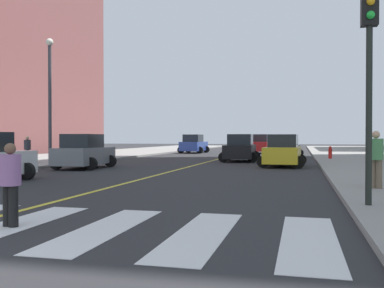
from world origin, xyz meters
TOP-DOWN VIEW (x-y plane):
  - lane_divider_paint at (0.00, 40.00)m, footprint 0.16×80.00m
  - car_blue_nearest at (-5.02, 42.58)m, footprint 2.90×4.54m
  - car_silver_third at (5.18, 38.47)m, footprint 2.51×3.92m
  - car_red_fourth at (1.96, 43.62)m, footprint 2.95×4.59m
  - car_gray_fifth at (-5.18, 18.23)m, footprint 2.67×4.20m
  - car_black_sixth at (2.05, 27.28)m, footprint 2.73×4.30m
  - car_yellow_seventh at (5.17, 22.35)m, footprint 2.70×4.21m
  - traffic_light_near_corner at (7.64, 7.13)m, footprint 0.36×0.41m
  - pedestrian_crossing at (0.93, 3.74)m, footprint 0.39×0.39m
  - pedestrian_waiting_east at (8.34, 10.68)m, footprint 0.42×0.42m
  - pedestrian_walking_west at (-9.70, 19.76)m, footprint 0.39×0.39m
  - fire_hydrant at (8.24, 29.83)m, footprint 0.26×0.26m
  - street_lamp at (-8.46, 20.20)m, footprint 0.44×0.44m

SIDE VIEW (x-z plane):
  - lane_divider_paint at x=0.00m, z-range 0.00..0.01m
  - fire_hydrant at x=8.24m, z-range 0.13..1.02m
  - car_silver_third at x=5.18m, z-range -0.06..1.66m
  - pedestrian_crossing at x=0.93m, z-range 0.08..1.64m
  - car_yellow_seventh at x=5.17m, z-range -0.06..1.79m
  - car_gray_fifth at x=-5.18m, z-range -0.06..1.79m
  - car_black_sixth at x=2.05m, z-range -0.06..1.84m
  - car_blue_nearest at x=-5.02m, z-range -0.06..1.93m
  - car_red_fourth at x=1.96m, z-range -0.07..1.94m
  - pedestrian_walking_west at x=-9.70m, z-range 0.23..1.83m
  - pedestrian_waiting_east at x=8.34m, z-range 0.24..1.95m
  - traffic_light_near_corner at x=7.64m, z-range 1.15..6.15m
  - street_lamp at x=-8.46m, z-range 0.82..8.27m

